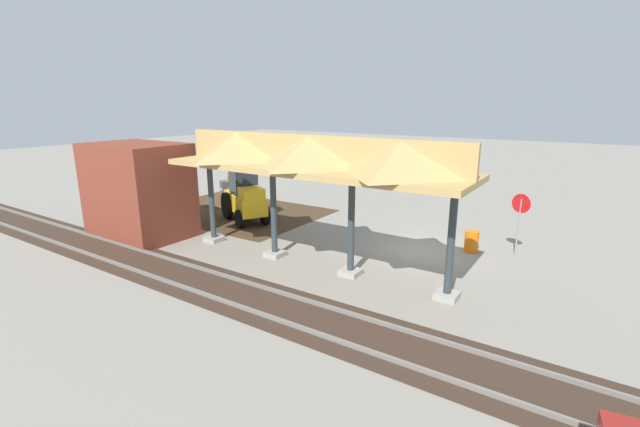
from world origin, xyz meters
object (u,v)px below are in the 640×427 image
object	(u,v)px
traffic_barrel	(471,241)
brick_utility_building	(139,190)
stop_sign	(520,212)
backhoe	(244,197)

from	to	relation	value
traffic_barrel	brick_utility_building	bearing A→B (deg)	24.42
stop_sign	brick_utility_building	world-z (taller)	brick_utility_building
brick_utility_building	backhoe	bearing A→B (deg)	-115.14
stop_sign	brick_utility_building	bearing A→B (deg)	23.30
stop_sign	brick_utility_building	xyz separation A→B (m)	(15.01, 6.47, 0.27)
stop_sign	backhoe	size ratio (longest dim) A/B	0.51
stop_sign	backhoe	distance (m)	13.02
stop_sign	traffic_barrel	bearing A→B (deg)	13.57
backhoe	brick_utility_building	size ratio (longest dim) A/B	1.14
backhoe	brick_utility_building	world-z (taller)	brick_utility_building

